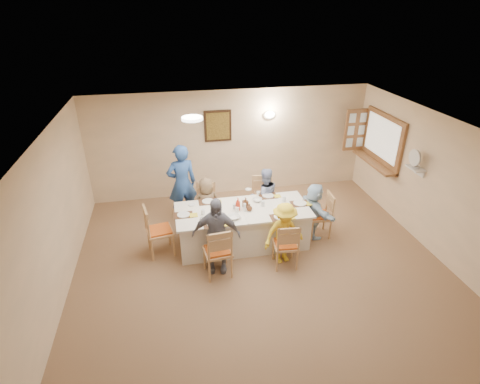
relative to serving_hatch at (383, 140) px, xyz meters
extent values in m
plane|color=#876346|center=(-3.21, -2.40, -1.50)|extent=(7.00, 7.00, 0.00)
plane|color=#CDB491|center=(-3.21, 1.10, -0.25)|extent=(6.50, 0.00, 6.50)
plane|color=#CDB491|center=(-6.46, -2.40, -0.25)|extent=(0.00, 7.00, 7.00)
plane|color=#CDB491|center=(0.04, -2.40, -0.25)|extent=(0.00, 7.00, 7.00)
plane|color=white|center=(-3.21, -2.40, 1.00)|extent=(7.00, 7.00, 0.00)
cube|color=black|center=(-3.51, 1.07, 0.20)|extent=(0.62, 0.04, 0.72)
cube|color=black|center=(-3.51, 1.05, 0.20)|extent=(0.52, 0.02, 0.62)
ellipsoid|color=white|center=(-2.31, 1.04, 0.40)|extent=(0.26, 0.09, 0.18)
cylinder|color=white|center=(-4.21, -0.90, 0.97)|extent=(0.36, 0.36, 0.05)
cube|color=brown|center=(0.00, 0.00, 0.00)|extent=(0.06, 1.50, 1.15)
cube|color=brown|center=(-0.12, 0.00, -0.53)|extent=(0.30, 1.50, 0.05)
cube|color=brown|center=(-0.26, 0.76, 0.00)|extent=(0.55, 0.04, 1.00)
cube|color=white|center=(-0.08, -1.35, -0.10)|extent=(0.22, 0.36, 0.03)
cube|color=silver|center=(-3.39, -1.15, -1.12)|extent=(2.50, 1.06, 0.76)
imported|color=brown|center=(-3.99, -0.47, -0.93)|extent=(0.67, 0.55, 1.13)
imported|color=#8C9AC3|center=(-2.79, -0.47, -0.88)|extent=(0.67, 0.56, 1.24)
imported|color=slate|center=(-3.99, -1.83, -0.80)|extent=(0.96, 0.66, 1.41)
imported|color=yellow|center=(-2.79, -1.83, -0.91)|extent=(0.94, 0.74, 1.18)
imported|color=#C2E3FF|center=(-1.97, -1.15, -0.93)|extent=(1.18, 0.70, 1.14)
imported|color=#2B549E|center=(-4.44, 0.00, -0.65)|extent=(0.76, 0.62, 1.70)
cube|color=#472B19|center=(-3.99, -1.57, -0.74)|extent=(0.37, 0.27, 0.01)
cylinder|color=white|center=(-3.99, -1.57, -0.73)|extent=(0.25, 0.25, 0.02)
cube|color=yellow|center=(-3.81, -1.62, -0.73)|extent=(0.13, 0.13, 0.01)
cube|color=#472B19|center=(-2.79, -1.57, -0.74)|extent=(0.35, 0.26, 0.01)
cylinder|color=white|center=(-2.79, -1.57, -0.73)|extent=(0.23, 0.23, 0.01)
cube|color=yellow|center=(-2.61, -1.62, -0.73)|extent=(0.15, 0.15, 0.01)
cube|color=#472B19|center=(-3.99, -0.73, -0.74)|extent=(0.37, 0.27, 0.01)
cylinder|color=white|center=(-3.99, -0.73, -0.73)|extent=(0.23, 0.23, 0.01)
cube|color=yellow|center=(-3.81, -0.78, -0.73)|extent=(0.14, 0.14, 0.01)
cube|color=#472B19|center=(-2.79, -0.73, -0.74)|extent=(0.36, 0.27, 0.01)
cylinder|color=white|center=(-2.79, -0.73, -0.73)|extent=(0.23, 0.23, 0.01)
cube|color=yellow|center=(-2.61, -0.78, -0.73)|extent=(0.13, 0.13, 0.01)
cube|color=#472B19|center=(-4.49, -1.15, -0.74)|extent=(0.34, 0.25, 0.01)
cylinder|color=white|center=(-4.49, -1.15, -0.73)|extent=(0.23, 0.23, 0.01)
cube|color=yellow|center=(-4.31, -1.20, -0.73)|extent=(0.15, 0.15, 0.01)
cube|color=#472B19|center=(-2.27, -1.15, -0.74)|extent=(0.35, 0.26, 0.01)
cylinder|color=white|center=(-2.27, -1.15, -0.73)|extent=(0.25, 0.25, 0.02)
cube|color=yellow|center=(-2.09, -1.20, -0.73)|extent=(0.14, 0.14, 0.01)
imported|color=white|center=(-4.17, -1.45, -0.70)|extent=(0.17, 0.17, 0.08)
imported|color=white|center=(-2.97, -0.65, -0.70)|extent=(0.12, 0.12, 0.08)
imported|color=white|center=(-3.61, -1.44, -0.71)|extent=(0.39, 0.39, 0.06)
imported|color=white|center=(-3.05, -0.90, -0.71)|extent=(0.26, 0.26, 0.06)
imported|color=red|center=(-3.48, -1.16, -0.62)|extent=(0.14, 0.14, 0.25)
imported|color=#532C16|center=(-3.32, -1.08, -0.64)|extent=(0.14, 0.14, 0.20)
imported|color=#532C16|center=(-3.28, -1.22, -0.67)|extent=(0.18, 0.18, 0.14)
cylinder|color=silver|center=(-3.54, -1.10, -0.68)|extent=(0.06, 0.06, 0.10)
camera|label=1|loc=(-4.63, -7.08, 2.74)|focal=28.00mm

